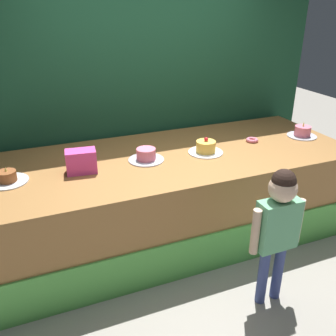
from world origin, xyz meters
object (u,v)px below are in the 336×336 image
object	(u,v)px
cake_center_left	(146,155)
cake_center_right	(206,148)
cake_far_right	(302,132)
donut	(252,140)
child_figure	(278,220)
pink_box	(81,161)
cake_far_left	(7,178)

from	to	relation	value
cake_center_left	cake_center_right	distance (m)	0.59
cake_far_right	donut	bearing A→B (deg)	173.70
child_figure	donut	size ratio (longest dim) A/B	9.12
pink_box	donut	world-z (taller)	pink_box
pink_box	donut	bearing A→B (deg)	2.80
cake_far_left	cake_center_left	bearing A→B (deg)	0.06
cake_far_left	cake_far_right	xyz separation A→B (m)	(2.97, -0.01, 0.01)
cake_far_left	cake_center_left	size ratio (longest dim) A/B	0.98
child_figure	pink_box	distance (m)	1.66
child_figure	cake_center_right	size ratio (longest dim) A/B	3.43
cake_center_left	cake_far_right	bearing A→B (deg)	-0.51
cake_center_left	cake_center_right	bearing A→B (deg)	-4.06
child_figure	cake_center_right	distance (m)	1.12
child_figure	pink_box	xyz separation A→B (m)	(-1.21, 1.11, 0.23)
pink_box	cake_far_left	bearing A→B (deg)	176.49
donut	cake_center_left	bearing A→B (deg)	-177.61
pink_box	cake_far_right	bearing A→B (deg)	0.52
cake_center_left	cake_far_right	size ratio (longest dim) A/B	1.05
pink_box	cake_center_right	bearing A→B (deg)	-0.22
pink_box	cake_far_right	world-z (taller)	pink_box
cake_far_right	cake_center_left	bearing A→B (deg)	179.49
pink_box	child_figure	bearing A→B (deg)	-42.37
child_figure	cake_center_left	world-z (taller)	child_figure
child_figure	cake_far_right	size ratio (longest dim) A/B	3.68
cake_center_left	cake_center_right	xyz separation A→B (m)	(0.59, -0.04, 0.00)
pink_box	cake_far_left	world-z (taller)	pink_box
cake_center_left	cake_far_right	world-z (taller)	cake_far_right
cake_center_right	child_figure	bearing A→B (deg)	-88.51
donut	cake_center_right	xyz separation A→B (m)	(-0.59, -0.09, 0.03)
child_figure	pink_box	bearing A→B (deg)	137.63
child_figure	cake_center_right	xyz separation A→B (m)	(-0.03, 1.10, 0.18)
cake_center_right	cake_far_left	bearing A→B (deg)	178.68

